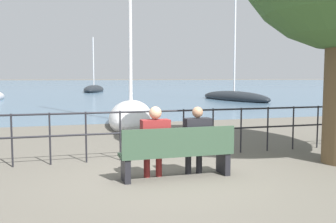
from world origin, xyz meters
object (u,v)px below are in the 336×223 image
object	(u,v)px
seated_person_right	(197,138)
sailboat_0	(234,97)
park_bench	(178,153)
sailboat_4	(131,114)
seated_person_left	(155,139)
sailboat_3	(94,90)

from	to	relation	value
seated_person_right	sailboat_0	world-z (taller)	sailboat_0
park_bench	sailboat_0	size ratio (longest dim) A/B	0.16
park_bench	sailboat_4	bearing A→B (deg)	84.24
seated_person_left	sailboat_3	distance (m)	42.31
park_bench	sailboat_3	bearing A→B (deg)	86.21
park_bench	seated_person_right	size ratio (longest dim) A/B	1.61
sailboat_4	seated_person_right	bearing A→B (deg)	-79.92
sailboat_0	sailboat_4	size ratio (longest dim) A/B	1.02
seated_person_right	sailboat_3	xyz separation A→B (m)	(2.42, 42.19, -0.42)
sailboat_0	sailboat_3	bearing A→B (deg)	104.30
sailboat_3	sailboat_4	xyz separation A→B (m)	(-1.96, -33.93, 0.08)
sailboat_0	sailboat_3	xyz separation A→B (m)	(-8.68, 21.75, -0.02)
seated_person_right	sailboat_3	world-z (taller)	sailboat_3
sailboat_0	sailboat_4	bearing A→B (deg)	-138.59
park_bench	seated_person_right	world-z (taller)	seated_person_right
sailboat_3	seated_person_left	bearing A→B (deg)	-81.85
park_bench	seated_person_left	world-z (taller)	seated_person_left
seated_person_right	sailboat_3	size ratio (longest dim) A/B	0.14
seated_person_right	park_bench	bearing A→B (deg)	-168.59
seated_person_left	sailboat_3	world-z (taller)	sailboat_3
sailboat_4	sailboat_0	bearing A→B (deg)	62.13
park_bench	sailboat_4	world-z (taller)	sailboat_4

